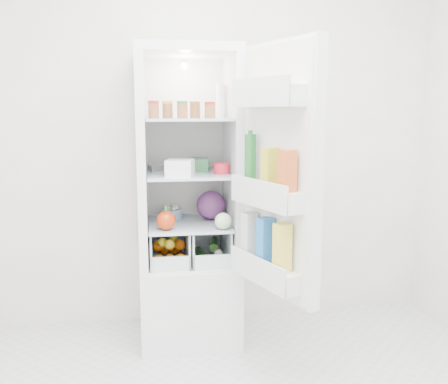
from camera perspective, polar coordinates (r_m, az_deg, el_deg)
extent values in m
cube|color=beige|center=(3.35, -1.15, 7.06)|extent=(3.00, 0.02, 2.60)
cube|color=silver|center=(3.26, -4.00, -11.94)|extent=(0.60, 0.60, 0.50)
cube|color=silver|center=(3.06, -4.33, 15.72)|extent=(0.60, 0.60, 0.05)
cube|color=silver|center=(3.33, -4.53, 4.00)|extent=(0.60, 0.05, 1.25)
cube|color=silver|center=(3.05, -9.35, 3.41)|extent=(0.05, 0.60, 1.25)
cube|color=silver|center=(3.09, 0.92, 3.61)|extent=(0.05, 0.60, 1.25)
cube|color=white|center=(3.30, -4.50, 3.95)|extent=(0.50, 0.01, 1.25)
sphere|color=white|center=(3.26, -4.59, 14.17)|extent=(0.05, 0.05, 0.05)
cube|color=silver|center=(3.10, -4.06, -3.63)|extent=(0.49, 0.53, 0.01)
cube|color=silver|center=(3.04, -4.13, 2.07)|extent=(0.49, 0.53, 0.02)
cube|color=silver|center=(3.02, -4.21, 8.30)|extent=(0.49, 0.53, 0.02)
cylinder|color=#B21919|center=(2.87, -8.05, 9.18)|extent=(0.06, 0.06, 0.08)
cylinder|color=gold|center=(2.93, -6.47, 9.21)|extent=(0.06, 0.06, 0.08)
cylinder|color=#267226|center=(2.85, -4.78, 9.24)|extent=(0.06, 0.06, 0.08)
cylinder|color=brown|center=(2.96, -3.34, 9.26)|extent=(0.06, 0.06, 0.08)
cylinder|color=#B21919|center=(2.89, -1.62, 9.27)|extent=(0.06, 0.06, 0.08)
cylinder|color=white|center=(3.12, -0.35, 10.33)|extent=(0.06, 0.06, 0.20)
cube|color=white|center=(2.88, -5.04, 2.76)|extent=(0.18, 0.18, 0.10)
cube|color=beige|center=(2.93, -5.25, 2.66)|extent=(0.16, 0.16, 0.07)
cylinder|color=red|center=(2.99, -0.31, 2.73)|extent=(0.10, 0.10, 0.06)
cube|color=silver|center=(3.16, -7.21, 2.77)|extent=(0.17, 0.14, 0.04)
cube|color=#408E53|center=(3.14, -2.70, 3.17)|extent=(0.12, 0.15, 0.08)
sphere|color=#581E57|center=(3.16, -1.51, -1.52)|extent=(0.18, 0.18, 0.18)
sphere|color=#BB320B|center=(2.90, -6.63, -3.26)|extent=(0.11, 0.11, 0.11)
cylinder|color=#90B8D7|center=(3.20, -5.95, -2.51)|extent=(0.14, 0.14, 0.06)
sphere|color=beige|center=(2.90, -0.11, -3.35)|extent=(0.10, 0.10, 0.10)
sphere|color=orange|center=(3.02, -7.43, -7.74)|extent=(0.07, 0.07, 0.07)
sphere|color=orange|center=(3.02, -6.18, -7.71)|extent=(0.07, 0.07, 0.07)
sphere|color=orange|center=(3.03, -4.94, -7.67)|extent=(0.07, 0.07, 0.07)
sphere|color=orange|center=(3.12, -7.49, -6.13)|extent=(0.07, 0.07, 0.07)
sphere|color=orange|center=(3.12, -6.29, -6.10)|extent=(0.07, 0.07, 0.07)
sphere|color=orange|center=(3.13, -5.09, -6.07)|extent=(0.07, 0.07, 0.07)
sphere|color=orange|center=(3.25, -6.88, -6.49)|extent=(0.07, 0.07, 0.07)
sphere|color=orange|center=(3.26, -5.65, -6.45)|extent=(0.07, 0.07, 0.07)
sphere|color=gold|center=(3.06, -7.01, -5.79)|extent=(0.06, 0.06, 0.06)
sphere|color=gold|center=(3.16, -5.79, -5.23)|extent=(0.06, 0.06, 0.06)
sphere|color=gold|center=(3.02, -6.23, -5.96)|extent=(0.06, 0.06, 0.06)
cylinder|color=#1F4617|center=(3.15, -2.52, -7.12)|extent=(0.09, 0.21, 0.05)
cylinder|color=#1F4617|center=(3.20, -1.18, -5.96)|extent=(0.08, 0.21, 0.05)
sphere|color=white|center=(3.04, -1.53, -7.73)|extent=(0.05, 0.05, 0.05)
sphere|color=white|center=(3.06, -0.64, -7.05)|extent=(0.05, 0.05, 0.05)
cube|color=silver|center=(2.57, 6.49, 2.38)|extent=(0.27, 0.58, 1.30)
cube|color=white|center=(2.55, 5.86, 2.34)|extent=(0.21, 0.53, 1.26)
cube|color=silver|center=(2.50, 5.05, 10.82)|extent=(0.28, 0.51, 0.10)
cube|color=silver|center=(2.54, 4.88, -0.53)|extent=(0.28, 0.51, 0.10)
cube|color=silver|center=(2.64, 4.76, -9.12)|extent=(0.28, 0.51, 0.10)
sphere|color=olive|center=(2.40, 6.60, 12.29)|extent=(0.05, 0.05, 0.05)
sphere|color=olive|center=(2.47, 5.49, 12.23)|extent=(0.05, 0.05, 0.05)
sphere|color=olive|center=(2.54, 4.44, 12.17)|extent=(0.05, 0.05, 0.05)
cylinder|color=#1B5F27|center=(2.64, 3.01, 3.81)|extent=(0.06, 0.06, 0.26)
cube|color=gold|center=(2.49, 5.21, 2.76)|extent=(0.08, 0.08, 0.20)
cube|color=#D65B25|center=(2.37, 7.26, 2.39)|extent=(0.08, 0.08, 0.20)
cube|color=silver|center=(2.71, 2.94, -4.86)|extent=(0.09, 0.09, 0.24)
cube|color=blue|center=(2.59, 4.71, -5.56)|extent=(0.09, 0.09, 0.24)
cube|color=#F7E446|center=(2.47, 6.66, -6.33)|extent=(0.09, 0.09, 0.24)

